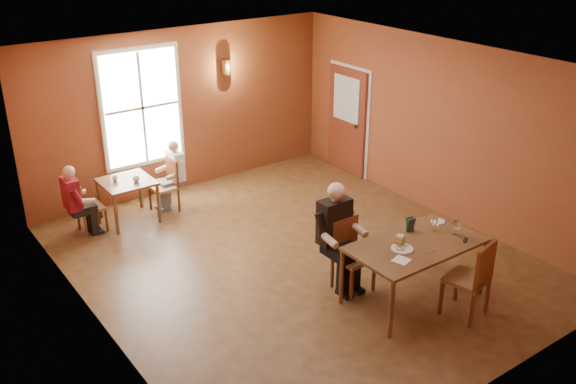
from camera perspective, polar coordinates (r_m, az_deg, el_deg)
ground at (r=9.79m, az=0.69°, el=-6.01°), size 6.00×7.00×0.01m
wall_back at (r=11.97m, az=-9.36°, el=7.17°), size 6.00×0.04×3.00m
wall_front at (r=6.93m, az=18.34°, el=-6.66°), size 6.00×0.04×3.00m
wall_left at (r=7.88m, az=-17.10°, el=-2.66°), size 0.04×7.00×3.00m
wall_right at (r=11.08m, az=13.36°, el=5.47°), size 0.04×7.00×3.00m
ceiling at (r=8.69m, az=0.79°, el=11.39°), size 6.00×7.00×0.04m
window at (r=11.56m, az=-12.86°, el=7.32°), size 1.36×0.10×1.96m
door at (r=12.72m, az=5.24°, el=6.26°), size 0.12×1.04×2.10m
wall_sconce at (r=12.12m, az=-5.52°, el=11.01°), size 0.16×0.16×0.28m
main_table at (r=8.84m, az=11.08°, el=-6.90°), size 1.81×1.02×0.85m
chair_diner_main at (r=8.88m, az=5.85°, el=-5.74°), size 0.45×0.45×1.02m
diner_main at (r=8.75m, az=6.04°, el=-4.50°), size 0.59×0.59×1.48m
chair_empty at (r=8.61m, az=15.61°, el=-7.33°), size 0.58×0.58×1.09m
plate_food at (r=8.44m, az=10.12°, el=-4.94°), size 0.37×0.37×0.04m
sandwich at (r=8.51m, az=9.92°, el=-4.31°), size 0.13×0.13×0.12m
goblet_a at (r=8.96m, az=12.92°, el=-2.80°), size 0.10×0.10×0.20m
goblet_b at (r=8.92m, az=14.68°, el=-3.07°), size 0.10×0.10×0.21m
menu_stand at (r=8.88m, az=10.82°, el=-2.84°), size 0.13×0.08×0.20m
knife at (r=8.45m, az=12.51°, el=-5.24°), size 0.22×0.05×0.00m
napkin at (r=8.19m, az=10.04°, el=-5.99°), size 0.24×0.24×0.01m
side_plate at (r=9.26m, az=13.19°, el=-2.57°), size 0.26×0.26×0.02m
sunglasses at (r=8.84m, az=15.49°, el=-4.13°), size 0.14×0.10×0.02m
second_table at (r=11.15m, az=-13.98°, el=-0.75°), size 0.83×0.83×0.73m
chair_diner_white at (r=11.34m, az=-11.02°, el=0.51°), size 0.41×0.41×0.93m
diner_white at (r=11.30m, az=-10.93°, el=1.11°), size 0.47×0.47×1.17m
chair_diner_maroon at (r=10.93m, az=-17.14°, el=-1.23°), size 0.39×0.39×0.87m
diner_maroon at (r=10.86m, az=-17.39°, el=-0.49°), size 0.48×0.48×1.20m
cup_a at (r=10.91m, az=-13.34°, el=1.11°), size 0.13×0.13×0.09m
cup_b at (r=11.02m, az=-15.14°, el=1.16°), size 0.13×0.13×0.09m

